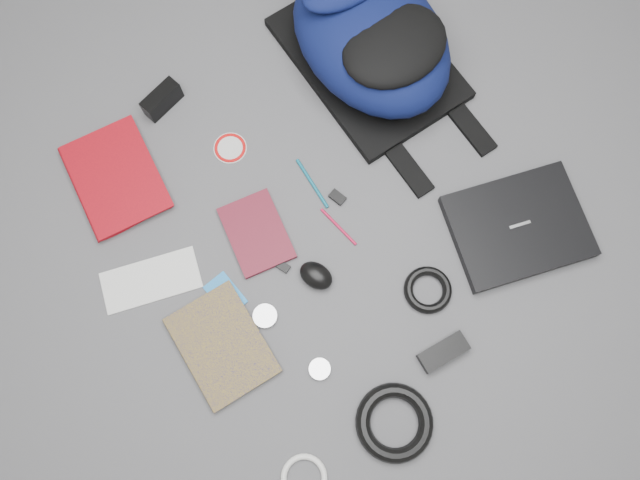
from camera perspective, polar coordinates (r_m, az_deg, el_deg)
ground at (r=1.52m, az=0.00°, el=-0.20°), size 4.00×4.00×0.00m
backpack at (r=1.63m, az=4.68°, el=18.00°), size 0.37×0.54×0.22m
laptop at (r=1.59m, az=17.64°, el=1.18°), size 0.38×0.34×0.03m
textbook_red at (r=1.65m, az=-21.28°, el=3.80°), size 0.24×0.30×0.03m
comic_book at (r=1.49m, az=-11.99°, el=-11.22°), size 0.20×0.26×0.02m
envelope at (r=1.55m, az=-15.20°, el=-3.57°), size 0.25×0.17×0.00m
dvd_case at (r=1.53m, az=-5.83°, el=0.63°), size 0.17×0.21×0.01m
compact_camera at (r=1.67m, az=-14.25°, el=12.33°), size 0.11×0.06×0.06m
sticker_disc at (r=1.62m, az=-8.21°, el=8.32°), size 0.09×0.09×0.00m
pen_teal at (r=1.56m, az=-0.72°, el=5.20°), size 0.02×0.15×0.01m
pen_red at (r=1.53m, az=1.71°, el=1.22°), size 0.02×0.12×0.01m
id_badge at (r=1.51m, az=-8.65°, el=-4.94°), size 0.07×0.10×0.00m
usb_black at (r=1.50m, az=-3.76°, el=-2.19°), size 0.04×0.06×0.01m
key_fob at (r=1.55m, az=1.60°, el=3.93°), size 0.03×0.04×0.01m
mouse at (r=1.48m, az=-0.37°, el=-3.26°), size 0.09×0.10×0.04m
headphone_left at (r=1.48m, az=-5.04°, el=-6.94°), size 0.07×0.07×0.01m
headphone_right at (r=1.47m, az=-0.03°, el=-11.71°), size 0.06×0.06×0.01m
cable_coil at (r=1.50m, az=9.83°, el=-4.51°), size 0.13×0.13×0.02m
power_brick at (r=1.49m, az=11.20°, el=-10.02°), size 0.12×0.06×0.03m
power_cord_coil at (r=1.46m, az=6.82°, el=-16.24°), size 0.23×0.23×0.03m
white_cable_coil at (r=1.47m, az=-1.47°, el=-20.93°), size 0.12×0.12×0.01m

